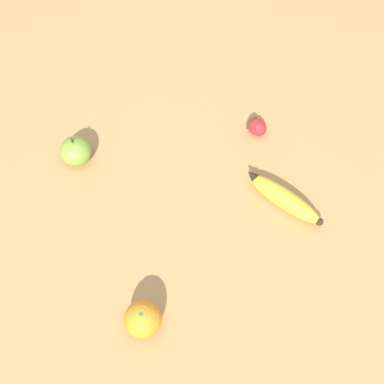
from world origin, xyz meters
The scene contains 5 objects.
ground_plane centered at (0.00, 0.00, 0.00)m, with size 3.00×3.00×0.00m, color tan.
banana centered at (-0.14, -0.16, 0.02)m, with size 0.19×0.08×0.04m.
orange centered at (-0.17, 0.22, 0.03)m, with size 0.07×0.07×0.07m.
strawberry centered at (0.04, -0.24, 0.02)m, with size 0.05×0.04×0.04m.
apple centered at (0.22, 0.12, 0.03)m, with size 0.07×0.07×0.08m.
Camera 1 is at (-0.40, 0.29, 0.83)m, focal length 42.00 mm.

